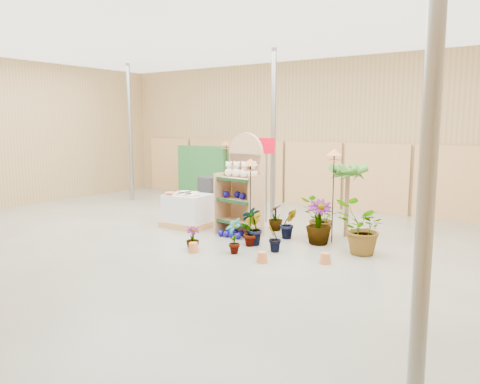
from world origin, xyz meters
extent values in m
cube|color=slate|center=(0.00, 0.00, -0.05)|extent=(15.00, 12.00, 0.10)
cube|color=white|center=(0.00, 0.00, 4.55)|extent=(15.00, 12.00, 0.10)
cube|color=#A07F50|center=(0.00, 6.05, 2.25)|extent=(15.00, 0.10, 4.50)
cylinder|color=gray|center=(5.50, -3.50, 2.25)|extent=(0.14, 0.14, 4.50)
cylinder|color=gray|center=(-5.50, 3.50, 2.25)|extent=(0.14, 0.14, 4.50)
cylinder|color=gray|center=(0.00, 3.50, 2.25)|extent=(0.14, 0.14, 4.50)
cube|color=tan|center=(-6.00, 5.92, 1.00)|extent=(1.90, 0.06, 2.00)
cube|color=tan|center=(-4.00, 5.92, 1.00)|extent=(1.90, 0.06, 2.00)
cube|color=tan|center=(-2.00, 5.92, 1.00)|extent=(1.90, 0.06, 2.00)
cube|color=tan|center=(0.00, 5.92, 1.00)|extent=(1.90, 0.06, 2.00)
cube|color=tan|center=(2.00, 5.92, 1.00)|extent=(1.90, 0.06, 2.00)
cube|color=tan|center=(4.00, 5.92, 1.00)|extent=(1.90, 0.06, 2.00)
cube|color=tan|center=(0.31, 1.73, 0.93)|extent=(0.99, 0.21, 1.87)
cylinder|color=tan|center=(0.31, 1.73, 1.87)|extent=(0.99, 0.21, 0.99)
cube|color=tan|center=(0.31, 1.45, 0.33)|extent=(1.01, 0.66, 0.04)
cube|color=#0F3819|center=(0.31, 1.17, 0.33)|extent=(0.94, 0.15, 0.07)
cube|color=tan|center=(0.31, 1.45, 0.82)|extent=(1.01, 0.66, 0.04)
cube|color=#0F3819|center=(0.31, 1.17, 0.82)|extent=(0.94, 0.15, 0.07)
cube|color=tan|center=(0.31, 1.45, 1.32)|extent=(1.01, 0.66, 0.04)
cube|color=#0F3819|center=(0.31, 1.17, 1.32)|extent=(0.94, 0.15, 0.07)
cube|color=tan|center=(-0.16, 1.45, 0.71)|extent=(0.11, 0.55, 1.43)
cube|color=tan|center=(0.78, 1.45, 0.71)|extent=(0.11, 0.55, 1.43)
sphere|color=#F4E4C8|center=(-0.02, 1.51, 1.44)|extent=(0.20, 0.20, 0.20)
sphere|color=#F4E4C8|center=(-0.02, 1.51, 1.60)|extent=(0.15, 0.15, 0.15)
sphere|color=#F4E4C8|center=(0.20, 1.51, 1.44)|extent=(0.21, 0.21, 0.21)
sphere|color=#F4E4C8|center=(0.20, 1.51, 1.61)|extent=(0.15, 0.15, 0.15)
sphere|color=#F4E4C8|center=(0.42, 1.51, 1.45)|extent=(0.22, 0.22, 0.22)
sphere|color=#F4E4C8|center=(0.42, 1.51, 1.62)|extent=(0.15, 0.15, 0.15)
sphere|color=#F4E4C8|center=(0.64, 1.51, 1.45)|extent=(0.23, 0.23, 0.23)
sphere|color=#F4E4C8|center=(0.64, 1.51, 1.64)|extent=(0.15, 0.15, 0.15)
sphere|color=navy|center=(-0.04, 1.42, 0.93)|extent=(0.16, 0.16, 0.16)
sphere|color=navy|center=(0.19, 1.56, 0.93)|extent=(0.16, 0.16, 0.16)
sphere|color=navy|center=(0.43, 1.42, 0.93)|extent=(0.16, 0.16, 0.16)
sphere|color=navy|center=(0.66, 1.56, 0.93)|extent=(0.16, 0.16, 0.16)
sphere|color=navy|center=(0.04, 1.09, 0.07)|extent=(0.15, 0.15, 0.15)
sphere|color=navy|center=(0.12, 1.33, 0.07)|extent=(0.15, 0.15, 0.15)
sphere|color=navy|center=(0.20, 1.09, 0.07)|extent=(0.15, 0.15, 0.15)
sphere|color=navy|center=(0.28, 1.33, 0.07)|extent=(0.15, 0.15, 0.15)
sphere|color=navy|center=(0.36, 1.09, 0.07)|extent=(0.15, 0.15, 0.15)
sphere|color=navy|center=(0.44, 1.33, 0.07)|extent=(0.15, 0.15, 0.15)
sphere|color=navy|center=(0.52, 1.09, 0.07)|extent=(0.15, 0.15, 0.15)
cube|color=tan|center=(-1.25, 1.47, 0.07)|extent=(1.20, 1.02, 0.14)
cube|color=silver|center=(-1.25, 1.47, 0.48)|extent=(1.10, 0.92, 0.67)
cylinder|color=beige|center=(-1.49, 1.32, 0.83)|extent=(0.38, 0.38, 0.04)
cylinder|color=beige|center=(-1.25, 1.32, 0.83)|extent=(0.38, 0.38, 0.04)
cylinder|color=beige|center=(-1.01, 1.32, 0.83)|extent=(0.38, 0.38, 0.04)
cylinder|color=beige|center=(-1.49, 1.61, 0.83)|extent=(0.38, 0.38, 0.04)
cylinder|color=beige|center=(-1.25, 1.61, 0.83)|extent=(0.38, 0.38, 0.04)
cube|color=black|center=(-2.16, 3.47, 0.25)|extent=(0.50, 0.50, 0.50)
cube|color=black|center=(-2.16, 3.47, 0.75)|extent=(0.50, 0.50, 0.50)
cube|color=black|center=(-2.46, 3.47, 0.25)|extent=(0.50, 0.50, 0.50)
cube|color=#25632B|center=(-3.80, 5.20, 0.90)|extent=(2.00, 0.30, 1.80)
cylinder|color=gray|center=(0.10, 3.00, 1.10)|extent=(0.05, 0.05, 2.20)
cube|color=red|center=(0.10, 2.96, 2.00)|extent=(0.50, 0.03, 0.40)
cylinder|color=black|center=(0.98, 0.90, 0.80)|extent=(0.02, 0.02, 1.60)
cylinder|color=#C76F3D|center=(0.98, 0.90, 1.60)|extent=(0.30, 0.30, 0.02)
cone|color=#C76F3D|center=(0.98, 0.90, 1.77)|extent=(0.34, 0.34, 0.14)
cylinder|color=black|center=(2.37, 2.01, 0.90)|extent=(0.02, 0.02, 1.80)
cylinder|color=#C76F3D|center=(2.37, 2.01, 1.80)|extent=(0.30, 0.30, 0.02)
cone|color=#C76F3D|center=(2.37, 2.01, 1.97)|extent=(0.34, 0.34, 0.14)
cylinder|color=black|center=(-2.58, 4.90, 0.89)|extent=(0.02, 0.02, 1.77)
cylinder|color=#C76F3D|center=(-2.58, 4.90, 1.77)|extent=(0.30, 0.30, 0.02)
cone|color=#C76F3D|center=(-2.58, 4.90, 1.94)|extent=(0.34, 0.34, 0.14)
cylinder|color=brown|center=(2.42, 2.70, 0.71)|extent=(0.10, 0.10, 1.41)
imported|color=#347320|center=(1.07, 0.77, 0.43)|extent=(0.45, 0.53, 0.86)
imported|color=#347320|center=(1.06, 0.89, 0.37)|extent=(0.49, 0.44, 0.74)
imported|color=#347320|center=(2.19, 1.73, 0.48)|extent=(0.74, 0.74, 0.96)
imported|color=#347320|center=(1.42, 1.80, 0.34)|extent=(0.48, 0.48, 0.68)
imported|color=#347320|center=(1.98, 2.24, 0.46)|extent=(0.99, 1.05, 0.92)
imported|color=#347320|center=(0.25, -0.15, 0.24)|extent=(0.37, 0.37, 0.48)
imported|color=#347320|center=(1.12, 0.09, 0.36)|extent=(0.45, 0.38, 0.71)
imported|color=#347320|center=(1.73, 0.63, 0.29)|extent=(0.27, 0.33, 0.57)
imported|color=#347320|center=(3.22, 1.44, 0.54)|extent=(1.26, 1.28, 1.07)
imported|color=#347320|center=(0.77, 2.34, 0.32)|extent=(0.40, 0.40, 0.63)
camera|label=1|loc=(6.34, -7.29, 2.58)|focal=35.00mm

